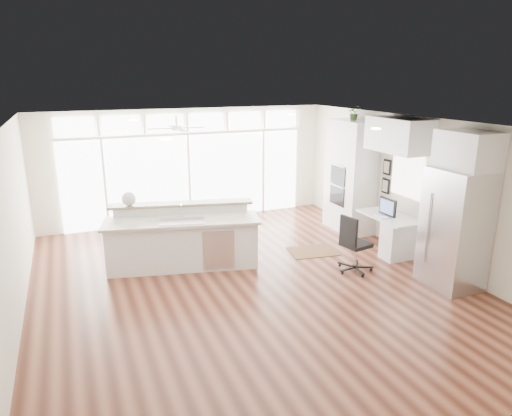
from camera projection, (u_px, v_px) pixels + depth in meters
name	position (u px, v px, depth m)	size (l,w,h in m)	color
floor	(249.00, 284.00, 7.82)	(7.00, 8.00, 0.02)	#462115
ceiling	(249.00, 124.00, 7.07)	(7.00, 8.00, 0.02)	silver
wall_back	(188.00, 165.00, 10.99)	(7.00, 0.04, 2.70)	silver
wall_front	(423.00, 327.00, 3.89)	(7.00, 0.04, 2.70)	silver
wall_left	(8.00, 235.00, 6.15)	(0.04, 8.00, 2.70)	silver
wall_right	(419.00, 188.00, 8.73)	(0.04, 8.00, 2.70)	silver
glass_wall	(189.00, 178.00, 11.02)	(5.80, 0.06, 2.08)	silver
transom_row	(186.00, 122.00, 10.65)	(5.90, 0.06, 0.40)	silver
desk_window	(407.00, 175.00, 8.93)	(0.04, 0.85, 0.85)	white
ceiling_fan	(176.00, 123.00, 9.43)	(1.16, 1.16, 0.32)	white
recessed_lights	(244.00, 124.00, 7.25)	(3.40, 3.00, 0.02)	#EDE5C9
oven_cabinet	(350.00, 176.00, 10.23)	(0.64, 1.20, 2.50)	silver
desk_nook	(389.00, 234.00, 9.13)	(0.72, 1.30, 0.76)	silver
upper_cabinets	(399.00, 135.00, 8.60)	(0.64, 1.30, 0.64)	silver
refrigerator	(455.00, 229.00, 7.49)	(0.76, 0.90, 2.00)	silver
fridge_cabinet	(468.00, 150.00, 7.15)	(0.64, 0.90, 0.60)	silver
framed_photos	(386.00, 177.00, 9.52)	(0.06, 0.22, 0.80)	black
kitchen_island	(183.00, 238.00, 8.36)	(2.80, 1.06, 1.11)	silver
rug	(313.00, 251.00, 9.23)	(0.94, 0.68, 0.01)	#3C2313
office_chair	(356.00, 244.00, 8.17)	(0.55, 0.50, 1.05)	black
fishbowl	(129.00, 199.00, 8.40)	(0.26, 0.26, 0.26)	silver
monitor	(388.00, 207.00, 8.94)	(0.08, 0.46, 0.38)	black
keyboard	(380.00, 217.00, 8.93)	(0.11, 0.30, 0.02)	white
potted_plant	(354.00, 114.00, 9.85)	(0.28, 0.31, 0.24)	#2E5123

